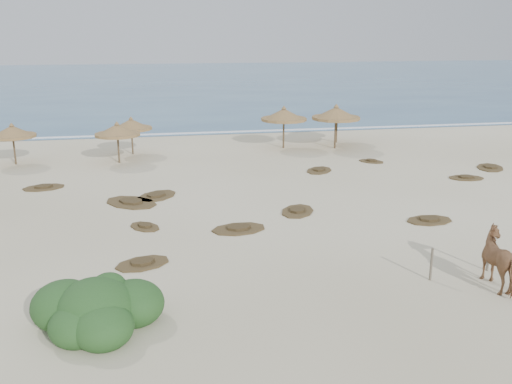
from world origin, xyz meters
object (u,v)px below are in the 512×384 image
(palapa_1, at_px, (117,131))
(horse, at_px, (503,260))
(palapa_0, at_px, (12,132))
(bush, at_px, (97,310))

(palapa_1, distance_m, horse, 23.97)
(palapa_0, distance_m, palapa_1, 6.22)
(palapa_0, distance_m, bush, 22.34)
(bush, bearing_deg, horse, 1.30)
(bush, bearing_deg, palapa_1, 90.77)
(horse, bearing_deg, palapa_1, -57.71)
(horse, xyz_separation_m, bush, (-12.37, -0.28, -0.37))
(horse, relative_size, bush, 0.59)
(palapa_1, relative_size, horse, 1.67)
(palapa_0, height_order, palapa_1, palapa_1)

